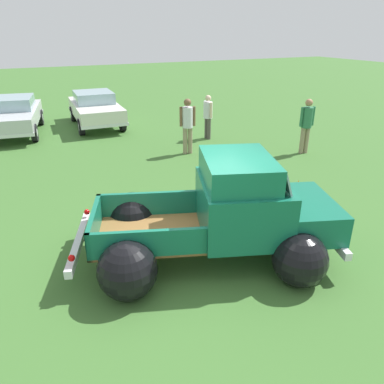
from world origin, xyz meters
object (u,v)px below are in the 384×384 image
(spectator_0, at_px, (307,123))
(spectator_1, at_px, (188,123))
(vintage_pickup_truck, at_px, (226,219))
(spectator_2, at_px, (208,114))
(show_car_1, at_px, (95,108))
(lane_cone_0, at_px, (297,193))
(show_car_0, at_px, (14,114))

(spectator_0, xyz_separation_m, spectator_1, (-3.57, 1.66, 0.01))
(spectator_0, bearing_deg, spectator_1, -107.19)
(vintage_pickup_truck, bearing_deg, spectator_2, 83.97)
(spectator_2, bearing_deg, spectator_1, 39.32)
(vintage_pickup_truck, distance_m, spectator_0, 6.97)
(spectator_2, bearing_deg, show_car_1, -52.24)
(show_car_1, relative_size, lane_cone_0, 6.76)
(show_car_1, bearing_deg, spectator_2, 43.35)
(show_car_1, relative_size, spectator_2, 2.60)
(spectator_2, distance_m, lane_cone_0, 6.15)
(vintage_pickup_truck, relative_size, show_car_1, 1.17)
(vintage_pickup_truck, distance_m, spectator_1, 6.21)
(show_car_0, bearing_deg, spectator_0, 60.71)
(spectator_0, distance_m, lane_cone_0, 4.29)
(spectator_2, height_order, lane_cone_0, spectator_2)
(show_car_0, xyz_separation_m, show_car_1, (3.19, -0.03, -0.00))
(spectator_0, distance_m, spectator_2, 3.66)
(show_car_0, height_order, lane_cone_0, show_car_0)
(show_car_1, bearing_deg, spectator_1, 22.65)
(show_car_0, distance_m, spectator_2, 7.68)
(show_car_1, bearing_deg, vintage_pickup_truck, 2.33)
(spectator_0, height_order, spectator_1, spectator_1)
(spectator_0, distance_m, spectator_1, 3.93)
(lane_cone_0, bearing_deg, show_car_1, 104.57)
(spectator_2, bearing_deg, vintage_pickup_truck, 61.52)
(show_car_0, distance_m, spectator_0, 11.12)
(show_car_1, distance_m, spectator_1, 5.61)
(vintage_pickup_truck, bearing_deg, spectator_0, 56.75)
(show_car_0, relative_size, spectator_0, 2.49)
(spectator_0, relative_size, lane_cone_0, 2.88)
(spectator_0, xyz_separation_m, lane_cone_0, (-2.90, -3.08, -0.73))
(vintage_pickup_truck, relative_size, spectator_0, 2.75)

